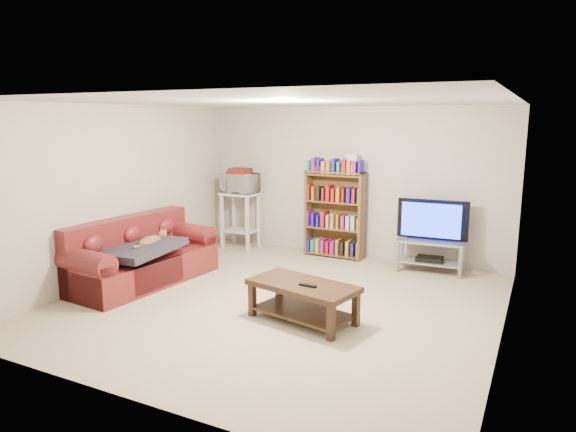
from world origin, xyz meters
The scene contains 19 objects.
floor centered at (0.00, 0.00, 0.00)m, with size 5.00×5.00×0.00m, color #BFB38E.
ceiling centered at (0.00, 0.00, 2.40)m, with size 5.00×5.00×0.00m, color white.
wall_back centered at (0.00, 2.50, 1.20)m, with size 5.00×5.00×0.00m, color beige.
wall_front centered at (0.00, -2.50, 1.20)m, with size 5.00×5.00×0.00m, color beige.
wall_left centered at (-2.50, 0.00, 1.20)m, with size 5.00×5.00×0.00m, color beige.
wall_right centered at (2.50, 0.00, 1.20)m, with size 5.00×5.00×0.00m, color beige.
sofa centered at (-2.10, -0.15, 0.31)m, with size 1.07×2.14×0.89m.
blanket centered at (-1.93, -0.31, 0.52)m, with size 0.80×1.03×0.10m, color #29252F.
cat centered at (-1.92, -0.12, 0.58)m, with size 0.23×0.56×0.17m, color brown, non-canonical shape.
coffee_table centered at (0.49, -0.40, 0.30)m, with size 1.30×0.83×0.44m.
remote centered at (0.58, -0.48, 0.45)m, with size 0.20×0.05×0.02m, color black.
tv_stand centered at (1.36, 2.12, 0.32)m, with size 0.97×0.48×0.47m.
television centered at (1.36, 2.12, 0.76)m, with size 1.01×0.13×0.58m, color black.
dvd_player centered at (1.36, 2.12, 0.19)m, with size 0.38×0.26×0.06m, color black.
bookshelf centered at (-0.20, 2.29, 0.72)m, with size 0.97×0.31×1.39m.
shelf_clutter centered at (-0.11, 2.30, 1.49)m, with size 0.71×0.22×0.28m.
microwave_stand centered at (-1.88, 2.11, 0.62)m, with size 0.62×0.46×0.96m.
microwave centered at (-1.88, 2.11, 1.13)m, with size 0.59×0.40×0.33m, color silver.
game_boxes centered at (-1.88, 2.11, 1.32)m, with size 0.35×0.31×0.05m, color maroon.
Camera 1 is at (2.76, -5.29, 2.22)m, focal length 32.00 mm.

